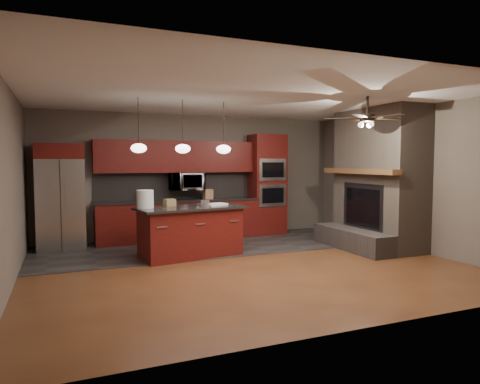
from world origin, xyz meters
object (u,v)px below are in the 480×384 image
kitchen_island (191,231)px  paint_tray (216,204)px  white_bucket (145,199)px  paint_can (205,203)px  oven_tower (267,185)px  microwave (187,181)px  refrigerator (61,197)px  cardboard_box (170,202)px  counter_box (208,194)px  counter_bucket (147,196)px

kitchen_island → paint_tray: bearing=-0.4°
white_bucket → paint_can: white_bucket is taller
oven_tower → microwave: bearing=178.3°
refrigerator → microwave: bearing=2.9°
cardboard_box → oven_tower: bearing=11.7°
microwave → paint_can: microwave is taller
counter_box → refrigerator: bearing=170.7°
oven_tower → refrigerator: oven_tower is taller
oven_tower → counter_box: (-1.51, -0.04, -0.18)m
paint_tray → cardboard_box: cardboard_box is taller
paint_tray → cardboard_box: bearing=152.2°
microwave → paint_can: 1.82m
refrigerator → counter_bucket: 1.71m
oven_tower → counter_bucket: 2.87m
refrigerator → white_bucket: (1.38, -1.56, 0.04)m
oven_tower → cardboard_box: size_ratio=11.96×
paint_can → counter_box: (0.61, 1.68, 0.04)m
white_bucket → counter_bucket: 1.68m
cardboard_box → counter_bucket: size_ratio=0.90×
counter_bucket → microwave: bearing=3.2°
microwave → white_bucket: size_ratio=2.30×
refrigerator → paint_tray: bearing=-30.2°
white_bucket → paint_can: 1.08m
microwave → paint_can: bearing=-94.6°
microwave → paint_tray: microwave is taller
white_bucket → cardboard_box: size_ratio=1.60×
white_bucket → counter_box: (1.69, 1.59, -0.07)m
cardboard_box → paint_tray: bearing=-31.0°
refrigerator → white_bucket: size_ratio=6.56×
oven_tower → paint_can: oven_tower is taller
microwave → cardboard_box: (-0.74, -1.49, -0.32)m
cardboard_box → kitchen_island: bearing=-59.3°
microwave → counter_bucket: 0.94m
microwave → white_bucket: microwave is taller
paint_can → counter_bucket: 1.89m
white_bucket → cardboard_box: white_bucket is taller
oven_tower → microwave: 1.98m
oven_tower → paint_tray: oven_tower is taller
microwave → counter_box: bearing=-12.1°
counter_box → white_bucket: bearing=-146.5°
refrigerator → cardboard_box: (1.87, -1.35, -0.06)m
paint_tray → counter_bucket: bearing=108.1°
microwave → paint_tray: bearing=-86.5°
oven_tower → paint_can: (-2.12, -1.72, -0.22)m
paint_tray → cardboard_box: (-0.84, 0.22, 0.04)m
oven_tower → counter_box: 1.52m
paint_tray → paint_can: bearing=-176.6°
cardboard_box → counter_bucket: counter_bucket is taller
microwave → white_bucket: 2.10m
refrigerator → counter_bucket: bearing=2.7°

